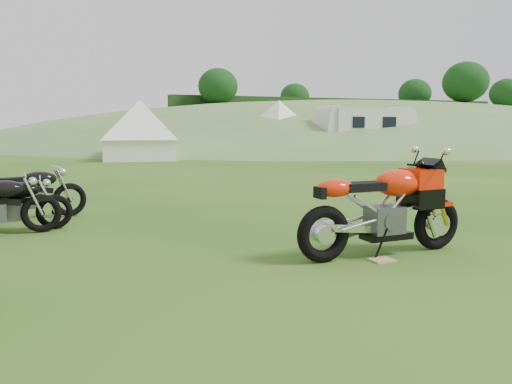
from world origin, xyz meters
name	(u,v)px	position (x,y,z in m)	size (l,w,h in m)	color
ground	(292,260)	(0.00, 0.00, 0.00)	(120.00, 120.00, 0.00)	#1E4F11
hillside	(345,141)	(24.00, 40.00, 0.00)	(80.00, 64.00, 8.00)	#51783D
hedgerow	(345,141)	(24.00, 40.00, 0.00)	(36.00, 1.20, 8.60)	black
sport_motorcycle	(384,202)	(1.11, -0.16, 0.65)	(2.15, 0.54, 1.29)	red
plywood_board	(382,260)	(0.96, -0.38, 0.01)	(0.26, 0.21, 0.02)	tan
vintage_moto_c	(11,203)	(-3.18, 2.79, 0.43)	(1.62, 0.37, 0.85)	black
vintage_moto_d	(29,192)	(-3.00, 3.69, 0.47)	(1.77, 0.41, 0.93)	black
tent_left	(141,130)	(0.67, 18.19, 1.34)	(3.08, 3.08, 2.67)	white
tent_right	(279,128)	(9.12, 22.04, 1.43)	(3.29, 3.29, 2.85)	white
caravan	(364,131)	(12.64, 18.47, 1.26)	(5.40, 2.41, 2.53)	beige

